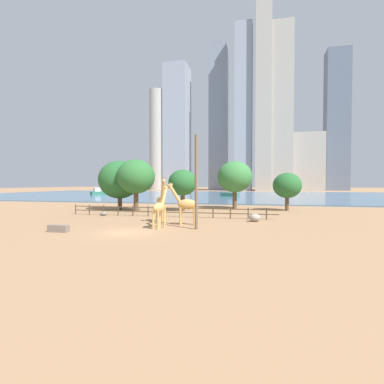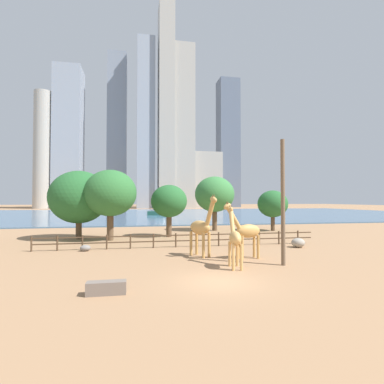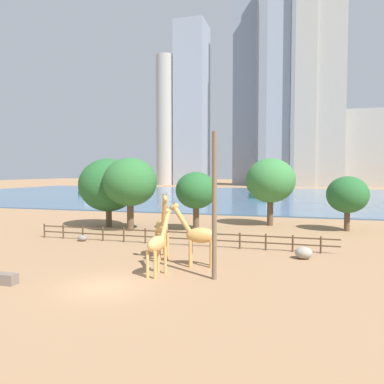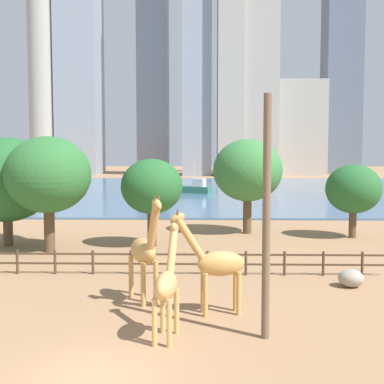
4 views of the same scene
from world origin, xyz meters
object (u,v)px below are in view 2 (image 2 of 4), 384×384
Objects in this scene: giraffe_companion at (235,238)px; boulder_by_pole at (85,248)px; boulder_near_fence at (298,243)px; tree_left_large at (169,201)px; utility_pole at (283,202)px; tree_left_small at (79,197)px; feeding_trough at (106,288)px; tree_right_small at (273,204)px; giraffe_young at (246,231)px; giraffe_tall at (201,227)px; boat_sailboat at (159,212)px; tree_right_tall at (215,194)px; tree_center_broad at (110,193)px.

boulder_by_pole is at bearing 59.27° from giraffe_companion.
boulder_near_fence is 15.33m from tree_left_large.
tree_left_small is (-15.96, 16.83, 0.45)m from utility_pole.
utility_pole is 4.71× the size of feeding_trough.
utility_pole reaches higher than tree_right_small.
giraffe_young reaches higher than feeding_trough.
tree_left_large is (5.28, 21.08, 3.89)m from feeding_trough.
giraffe_tall is 1.19× the size of giraffe_companion.
tree_right_small is 44.11m from boat_sailboat.
tree_right_tall reaches higher than boat_sailboat.
tree_center_broad is at bearing 77.02° from boulder_by_pole.
tree_right_tall reaches higher than boulder_near_fence.
boulder_by_pole is 55.75m from boat_sailboat.
tree_right_small is (9.44, 20.90, -0.45)m from utility_pole.
tree_right_tall is (-3.58, 16.09, 4.73)m from boulder_near_fence.
boat_sailboat is (8.99, 48.11, -4.06)m from tree_center_broad.
tree_center_broad reaches higher than giraffe_tall.
boulder_by_pole is at bearing 105.26° from boat_sailboat.
boulder_near_fence is (6.65, 4.16, -1.63)m from giraffe_young.
utility_pole is (4.72, -4.05, 2.00)m from giraffe_tall.
giraffe_tall is at bearing -48.68° from tree_left_small.
giraffe_tall is 10.24m from boulder_near_fence.
tree_left_large is 0.81× the size of tree_center_broad.
giraffe_companion is 8.80m from feeding_trough.
tree_right_tall is at bearing 122.98° from boat_sailboat.
tree_left_large reaches higher than boulder_near_fence.
tree_center_broad is at bearing -164.65° from tree_right_small.
feeding_trough is at bearing -77.07° from boulder_by_pole.
utility_pole is (1.64, -2.53, 2.18)m from giraffe_young.
tree_left_small is at bearing 100.93° from boat_sailboat.
tree_right_tall is 8.34m from tree_right_small.
giraffe_tall is 13.05m from tree_left_large.
boulder_by_pole is (-13.92, 8.28, -3.97)m from utility_pole.
boulder_near_fence is 19.39m from feeding_trough.
giraffe_tall is at bearing 139.39° from utility_pole.
feeding_trough is at bearing -76.88° from tree_left_small.
boulder_by_pole is (-9.20, 4.23, -1.98)m from giraffe_tall.
tree_left_small reaches higher than tree_left_large.
boulder_near_fence is 56.96m from boat_sailboat.
giraffe_young is 20.72m from tree_right_tall.
tree_right_tall is at bearing -4.14° from giraffe_companion.
giraffe_companion is 0.52× the size of tree_right_tall.
tree_left_small is at bearing 154.18° from boulder_near_fence.
boulder_by_pole is 0.14× the size of tree_left_large.
boulder_by_pole is (-12.28, 5.75, -1.79)m from giraffe_young.
tree_left_large is (-5.78, 16.91, -0.04)m from utility_pole.
boulder_near_fence is 0.20× the size of tree_left_large.
tree_right_small reaches higher than giraffe_companion.
utility_pole reaches higher than boulder_by_pole.
giraffe_young is 20.41m from tree_left_small.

